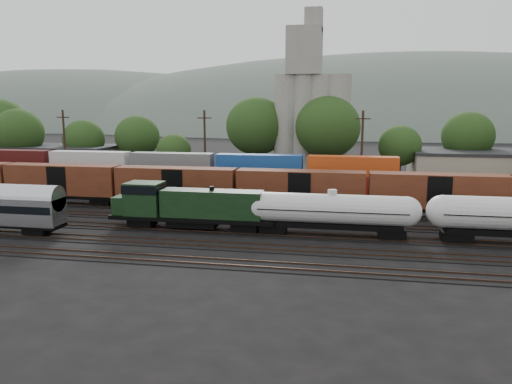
% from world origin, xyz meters
% --- Properties ---
extents(ground, '(600.00, 600.00, 0.00)m').
position_xyz_m(ground, '(0.00, 0.00, 0.00)').
color(ground, black).
extents(tracks, '(180.00, 33.20, 0.20)m').
position_xyz_m(tracks, '(0.00, 0.00, 0.05)').
color(tracks, black).
rests_on(tracks, ground).
extents(green_locomotive, '(17.29, 3.05, 4.58)m').
position_xyz_m(green_locomotive, '(-6.35, -5.00, 2.61)').
color(green_locomotive, black).
rests_on(green_locomotive, ground).
extents(tank_car_a, '(16.88, 3.02, 4.42)m').
position_xyz_m(tank_car_a, '(8.75, -5.00, 2.63)').
color(tank_car_a, silver).
rests_on(tank_car_a, ground).
extents(orange_locomotive, '(16.89, 2.82, 4.22)m').
position_xyz_m(orange_locomotive, '(-2.04, 10.00, 2.42)').
color(orange_locomotive, black).
rests_on(orange_locomotive, ground).
extents(boxcar_string, '(169.00, 2.90, 4.20)m').
position_xyz_m(boxcar_string, '(4.70, 5.00, 3.12)').
color(boxcar_string, black).
rests_on(boxcar_string, ground).
extents(container_wall, '(160.00, 2.60, 5.80)m').
position_xyz_m(container_wall, '(-13.69, 15.00, 2.73)').
color(container_wall, black).
rests_on(container_wall, ground).
extents(grain_silo, '(13.40, 5.00, 29.00)m').
position_xyz_m(grain_silo, '(3.28, 36.00, 11.26)').
color(grain_silo, gray).
rests_on(grain_silo, ground).
extents(industrial_sheds, '(119.38, 17.26, 5.10)m').
position_xyz_m(industrial_sheds, '(6.63, 35.25, 2.56)').
color(industrial_sheds, '#9E937F').
rests_on(industrial_sheds, ground).
extents(tree_band, '(166.23, 22.69, 14.32)m').
position_xyz_m(tree_band, '(-5.86, 36.87, 7.94)').
color(tree_band, black).
rests_on(tree_band, ground).
extents(utility_poles, '(122.20, 0.36, 12.00)m').
position_xyz_m(utility_poles, '(0.00, 22.00, 6.21)').
color(utility_poles, black).
rests_on(utility_poles, ground).
extents(distant_hills, '(860.00, 286.00, 130.00)m').
position_xyz_m(distant_hills, '(23.92, 260.00, -20.56)').
color(distant_hills, '#59665B').
rests_on(distant_hills, ground).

